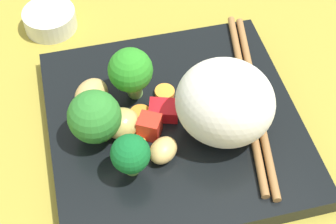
{
  "coord_description": "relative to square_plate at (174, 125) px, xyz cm",
  "views": [
    {
      "loc": [
        -9.66,
        -30.48,
        43.46
      ],
      "look_at": [
        -0.79,
        -0.4,
        3.97
      ],
      "focal_mm": 54.9,
      "sensor_mm": 36.0,
      "label": 1
    }
  ],
  "objects": [
    {
      "name": "broccoli_floret_0",
      "position": [
        -3.32,
        4.28,
        4.81
      ],
      "size": [
        4.56,
        4.56,
        6.41
      ],
      "color": "#74A953",
      "rests_on": "square_plate"
    },
    {
      "name": "chopstick_pair",
      "position": [
        8.47,
        0.52,
        1.38
      ],
      "size": [
        7.15,
        23.82,
        0.79
      ],
      "rotation": [
        0.0,
        0.0,
        7.62
      ],
      "color": "olive",
      "rests_on": "square_plate"
    },
    {
      "name": "broccoli_floret_1",
      "position": [
        -7.91,
        0.34,
        4.27
      ],
      "size": [
        5.18,
        5.18,
        6.03
      ],
      "color": "#54993E",
      "rests_on": "square_plate"
    },
    {
      "name": "chicken_piece_0",
      "position": [
        -5.45,
        0.13,
        2.38
      ],
      "size": [
        3.68,
        3.39,
        2.8
      ],
      "primitive_type": "ellipsoid",
      "rotation": [
        0.0,
        0.0,
        3.12
      ],
      "color": "tan",
      "rests_on": "square_plate"
    },
    {
      "name": "pepper_chunk_0",
      "position": [
        -0.86,
        0.88,
        1.74
      ],
      "size": [
        3.56,
        3.11,
        1.5
      ],
      "primitive_type": "cube",
      "rotation": [
        0.0,
        0.0,
        5.93
      ],
      "color": "red",
      "rests_on": "square_plate"
    },
    {
      "name": "carrot_slice_2",
      "position": [
        0.35,
        3.54,
        1.29
      ],
      "size": [
        2.9,
        2.9,
        0.61
      ],
      "primitive_type": "cylinder",
      "rotation": [
        0.0,
        0.0,
        4.16
      ],
      "color": "orange",
      "rests_on": "square_plate"
    },
    {
      "name": "sauce_cup",
      "position": [
        -9.99,
        19.71,
        0.25
      ],
      "size": [
        6.4,
        6.4,
        2.47
      ],
      "primitive_type": "cylinder",
      "color": "silver",
      "rests_on": "ground_plane"
    },
    {
      "name": "ground_plane",
      "position": [
        0.0,
        0.0,
        -1.99
      ],
      "size": [
        110.0,
        110.0,
        2.0
      ],
      "primitive_type": "cube",
      "color": "olive"
    },
    {
      "name": "carrot_slice_0",
      "position": [
        -3.22,
        1.29,
        1.35
      ],
      "size": [
        2.66,
        2.66,
        0.74
      ],
      "primitive_type": "cylinder",
      "rotation": [
        0.0,
        0.0,
        4.5
      ],
      "color": "orange",
      "rests_on": "square_plate"
    },
    {
      "name": "carrot_slice_1",
      "position": [
        -4.7,
        -2.03,
        1.25
      ],
      "size": [
        2.66,
        2.66,
        0.52
      ],
      "primitive_type": "cylinder",
      "rotation": [
        0.0,
        0.0,
        2.98
      ],
      "color": "orange",
      "rests_on": "square_plate"
    },
    {
      "name": "pepper_chunk_1",
      "position": [
        -2.85,
        -1.01,
        2.17
      ],
      "size": [
        2.85,
        2.79,
        2.38
      ],
      "primitive_type": "cube",
      "rotation": [
        0.0,
        0.0,
        5.73
      ],
      "color": "red",
      "rests_on": "square_plate"
    },
    {
      "name": "chicken_piece_1",
      "position": [
        -2.33,
        -4.02,
        2.06
      ],
      "size": [
        3.94,
        3.83,
        2.14
      ],
      "primitive_type": "ellipsoid",
      "rotation": [
        0.0,
        0.0,
        0.67
      ],
      "color": "tan",
      "rests_on": "square_plate"
    },
    {
      "name": "broccoli_floret_2",
      "position": [
        -5.64,
        -4.99,
        4.12
      ],
      "size": [
        3.66,
        3.66,
        5.15
      ],
      "color": "#5D913B",
      "rests_on": "square_plate"
    },
    {
      "name": "rice_mound",
      "position": [
        4.09,
        -2.69,
        5.37
      ],
      "size": [
        12.46,
        12.12,
        8.76
      ],
      "primitive_type": "ellipsoid",
      "rotation": [
        0.0,
        0.0,
        2.59
      ],
      "color": "white",
      "rests_on": "square_plate"
    },
    {
      "name": "square_plate",
      "position": [
        0.0,
        0.0,
        0.0
      ],
      "size": [
        26.56,
        26.56,
        1.97
      ],
      "primitive_type": "cube",
      "rotation": [
        0.0,
        0.0,
        -0.05
      ],
      "color": "black",
      "rests_on": "ground_plane"
    },
    {
      "name": "chicken_piece_2",
      "position": [
        -7.58,
        4.27,
        2.54
      ],
      "size": [
        5.02,
        5.01,
        3.1
      ],
      "primitive_type": "ellipsoid",
      "rotation": [
        0.0,
        0.0,
        3.92
      ],
      "color": "tan",
      "rests_on": "square_plate"
    }
  ]
}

